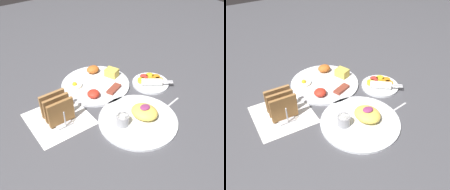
# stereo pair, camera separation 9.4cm
# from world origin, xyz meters

# --- Properties ---
(ground_plane) EXTENTS (3.00, 3.00, 0.00)m
(ground_plane) POSITION_xyz_m (0.00, 0.00, 0.00)
(ground_plane) COLOR #47474C
(napkin_flat) EXTENTS (0.22, 0.22, 0.00)m
(napkin_flat) POSITION_xyz_m (-0.23, 0.06, 0.00)
(napkin_flat) COLOR white
(napkin_flat) RESTS_ON ground_plane
(plate_breakfast) EXTENTS (0.30, 0.30, 0.05)m
(plate_breakfast) POSITION_xyz_m (0.01, 0.16, 0.01)
(plate_breakfast) COLOR white
(plate_breakfast) RESTS_ON ground_plane
(plate_condiments) EXTENTS (0.16, 0.16, 0.04)m
(plate_condiments) POSITION_xyz_m (0.21, 0.02, 0.01)
(plate_condiments) COLOR white
(plate_condiments) RESTS_ON ground_plane
(plate_foreground) EXTENTS (0.30, 0.30, 0.06)m
(plate_foreground) POSITION_xyz_m (0.01, -0.13, 0.01)
(plate_foreground) COLOR white
(plate_foreground) RESTS_ON ground_plane
(toast_rack) EXTENTS (0.10, 0.12, 0.10)m
(toast_rack) POSITION_xyz_m (-0.23, 0.06, 0.05)
(toast_rack) COLOR #B7B7BC
(toast_rack) RESTS_ON ground_plane
(teaspoon) EXTENTS (0.13, 0.03, 0.01)m
(teaspoon) POSITION_xyz_m (0.14, -0.14, 0.00)
(teaspoon) COLOR silver
(teaspoon) RESTS_ON ground_plane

